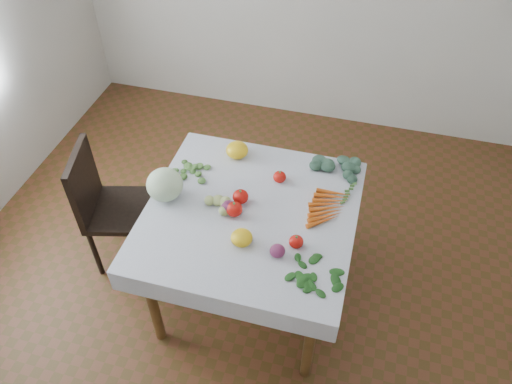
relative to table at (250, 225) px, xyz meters
The scene contains 18 objects.
ground 0.65m from the table, ahead, with size 4.00×4.00×0.00m, color brown.
table is the anchor object (origin of this frame).
tablecloth 0.10m from the table, ahead, with size 1.12×1.12×0.01m, color white.
chair 0.97m from the table, behind, with size 0.49×0.49×0.88m.
cabbage 0.52m from the table, behind, with size 0.20×0.20×0.18m, color beige.
tomato_a 0.17m from the table, 139.26° to the left, with size 0.09×0.09×0.08m, color red.
tomato_b 0.32m from the table, 70.91° to the left, with size 0.07×0.07×0.07m, color red.
tomato_c 0.17m from the table, 154.71° to the right, with size 0.09×0.09×0.08m, color red.
tomato_d 0.35m from the table, 29.75° to the right, with size 0.07×0.07×0.07m, color red.
heirloom_back 0.49m from the table, 115.27° to the left, with size 0.13×0.13×0.09m, color yellow.
heirloom_front 0.26m from the table, 85.71° to the right, with size 0.11×0.11×0.08m, color yellow.
onion_a 0.18m from the table, 166.71° to the right, with size 0.08×0.08×0.07m, color #50173B.
onion_b 0.35m from the table, 49.70° to the right, with size 0.08×0.08×0.07m, color #50173B.
tomatillo_cluster 0.25m from the table, behind, with size 0.18×0.13×0.05m.
carrot_bunch 0.44m from the table, 19.11° to the left, with size 0.20×0.32×0.03m.
kale_bunch 0.60m from the table, 52.72° to the left, with size 0.34×0.28×0.04m.
basil_bunch 0.52m from the table, 37.13° to the right, with size 0.30×0.21×0.01m.
dill_bunch 0.49m from the table, 151.95° to the left, with size 0.19×0.17×0.02m.
Camera 1 is at (0.51, -1.75, 2.73)m, focal length 35.00 mm.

